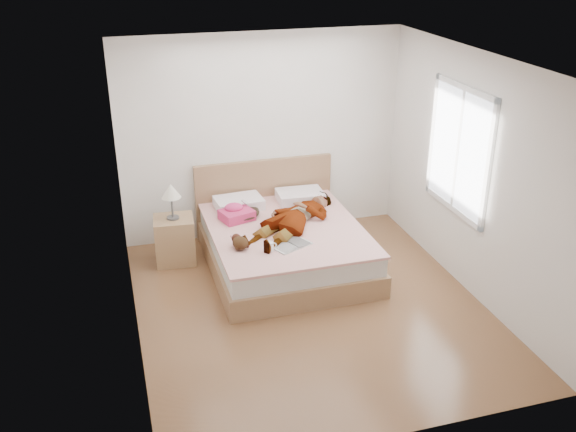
# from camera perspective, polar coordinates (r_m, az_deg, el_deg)

# --- Properties ---
(ground) EXTENTS (4.00, 4.00, 0.00)m
(ground) POSITION_cam_1_polar(r_m,az_deg,el_deg) (6.93, 2.00, -8.08)
(ground) COLOR #4D3118
(ground) RESTS_ON ground
(woman) EXTENTS (1.64, 1.58, 0.23)m
(woman) POSITION_cam_1_polar(r_m,az_deg,el_deg) (7.54, 0.53, 0.13)
(woman) COLOR silver
(woman) RESTS_ON bed
(hair) EXTENTS (0.61, 0.69, 0.09)m
(hair) POSITION_cam_1_polar(r_m,az_deg,el_deg) (7.84, -4.42, 0.48)
(hair) COLOR black
(hair) RESTS_ON bed
(phone) EXTENTS (0.09, 0.09, 0.05)m
(phone) POSITION_cam_1_polar(r_m,az_deg,el_deg) (7.75, -3.87, 1.24)
(phone) COLOR silver
(phone) RESTS_ON bed
(room_shell) EXTENTS (4.00, 4.00, 4.00)m
(room_shell) POSITION_cam_1_polar(r_m,az_deg,el_deg) (7.24, 14.95, 5.69)
(room_shell) COLOR white
(room_shell) RESTS_ON ground
(bed) EXTENTS (1.80, 2.08, 1.00)m
(bed) POSITION_cam_1_polar(r_m,az_deg,el_deg) (7.66, -0.39, -2.35)
(bed) COLOR olive
(bed) RESTS_ON ground
(towel) EXTENTS (0.44, 0.39, 0.19)m
(towel) POSITION_cam_1_polar(r_m,az_deg,el_deg) (7.68, -4.64, 0.25)
(towel) COLOR #E23D63
(towel) RESTS_ON bed
(magazine) EXTENTS (0.50, 0.43, 0.02)m
(magazine) POSITION_cam_1_polar(r_m,az_deg,el_deg) (7.06, 0.25, -2.56)
(magazine) COLOR white
(magazine) RESTS_ON bed
(coffee_mug) EXTENTS (0.13, 0.10, 0.10)m
(coffee_mug) POSITION_cam_1_polar(r_m,az_deg,el_deg) (6.93, -1.62, -2.71)
(coffee_mug) COLOR white
(coffee_mug) RESTS_ON bed
(plush_toy) EXTENTS (0.20, 0.27, 0.14)m
(plush_toy) POSITION_cam_1_polar(r_m,az_deg,el_deg) (6.99, -4.32, -2.33)
(plush_toy) COLOR black
(plush_toy) RESTS_ON bed
(nightstand) EXTENTS (0.50, 0.45, 1.00)m
(nightstand) POSITION_cam_1_polar(r_m,az_deg,el_deg) (7.79, -10.05, -1.80)
(nightstand) COLOR olive
(nightstand) RESTS_ON ground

